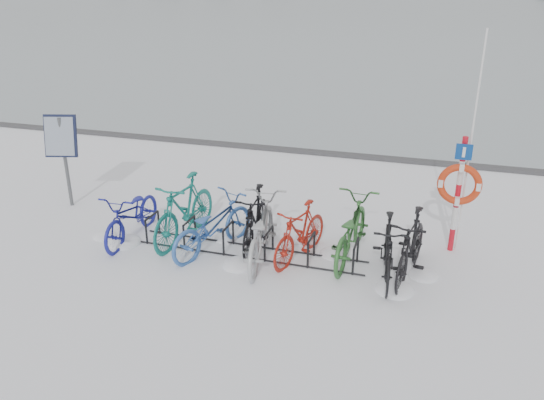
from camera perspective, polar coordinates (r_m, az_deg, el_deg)
ground at (r=9.00m, az=-2.54°, el=-5.65°), size 900.00×900.00×0.00m
ice_sheet at (r=162.56m, az=17.55°, el=19.46°), size 400.00×298.00×0.02m
quay_edge at (r=14.27m, az=5.56°, el=5.05°), size 400.00×0.25×0.10m
bike_rack at (r=8.92m, az=-2.56°, el=-4.62°), size 4.00×0.48×0.46m
info_board at (r=11.23m, az=-21.70°, el=5.87°), size 0.67×0.40×1.88m
lifebuoy_station at (r=9.05m, az=19.53°, el=1.61°), size 0.70×0.21×3.61m
bike_0 at (r=9.64m, az=-14.81°, el=-1.36°), size 0.70×1.83×0.95m
bike_1 at (r=9.37m, az=-9.42°, el=-0.83°), size 0.73×2.00×1.17m
bike_2 at (r=8.93m, az=-6.42°, el=-2.52°), size 1.26×1.97×0.98m
bike_3 at (r=9.02m, az=-1.78°, el=-1.87°), size 0.66×1.78×1.05m
bike_4 at (r=8.58m, az=-1.27°, el=-3.13°), size 1.00×2.10×1.06m
bike_5 at (r=8.64m, az=3.05°, el=-3.32°), size 0.87×1.66×0.96m
bike_6 at (r=8.74m, az=8.45°, el=-2.97°), size 0.81×2.01×1.03m
bike_7 at (r=8.23m, az=12.37°, el=-5.04°), size 0.66×1.71×1.00m
bike_8 at (r=8.36m, az=14.75°, el=-4.61°), size 0.76×1.82×1.06m
snow_drifts at (r=8.80m, az=-1.02°, el=-6.31°), size 5.98×1.64×0.21m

